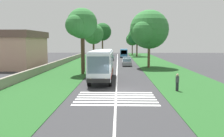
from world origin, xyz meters
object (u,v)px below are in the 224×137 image
Objects in this scene: utility_pole at (84,47)px; roadside_tree_right_2 at (136,36)px; trailing_car_1 at (126,60)px; roadside_tree_right_0 at (148,30)px; pedestrian at (177,82)px; roadside_tree_left_2 at (81,25)px; roadside_tree_right_1 at (132,40)px; trailing_car_2 at (110,58)px; roadside_tree_left_1 at (93,35)px; roadside_building at (13,49)px; trailing_minibus_0 at (124,52)px; coach_bus at (102,63)px; roadside_tree_left_0 at (102,32)px; trailing_car_0 at (127,62)px.

roadside_tree_right_2 is at bearing -15.89° from utility_pole.
trailing_car_1 is 0.41× the size of roadside_tree_right_0.
pedestrian is at bearing -179.41° from roadside_tree_right_0.
roadside_tree_left_2 is 52.96m from roadside_tree_right_1.
trailing_car_1 is at bearing -156.67° from trailing_car_2.
trailing_car_2 is 0.49× the size of roadside_tree_left_1.
roadside_tree_right_0 reaches higher than utility_pole.
roadside_building is at bearing 136.88° from trailing_car_2.
trailing_car_1 is 0.46× the size of roadside_tree_right_2.
trailing_minibus_0 is 0.63× the size of roadside_tree_left_2.
roadside_tree_right_1 is at bearing -11.28° from roadside_tree_left_2.
coach_bus is at bearing 173.11° from roadside_tree_right_1.
roadside_tree_left_0 is at bearing 8.72° from trailing_car_2.
pedestrian is (-20.43, -24.94, -2.48)m from roadside_building.
trailing_car_1 is at bearing -179.50° from trailing_minibus_0.
utility_pole is at bearing 164.11° from roadside_tree_right_2.
roadside_tree_left_2 is 4.23m from utility_pole.
roadside_tree_right_1 is at bearing 0.70° from roadside_tree_right_0.
trailing_car_2 is at bearing -28.55° from roadside_tree_left_1.
utility_pole is (-6.59, 10.89, -2.90)m from roadside_tree_right_0.
trailing_minibus_0 is 15.30m from roadside_tree_right_1.
utility_pole reaches higher than pedestrian.
trailing_car_2 is 0.58× the size of utility_pole.
roadside_tree_left_0 is at bearing 0.14° from roadside_tree_left_1.
trailing_car_0 is 11.95m from roadside_tree_left_1.
trailing_car_1 is at bearing 170.77° from roadside_tree_right_2.
roadside_tree_right_0 reaches higher than coach_bus.
utility_pole reaches higher than trailing_minibus_0.
coach_bus is 1.86× the size of trailing_minibus_0.
roadside_tree_right_1 is 1.06× the size of utility_pole.
trailing_car_2 is (9.06, 3.91, 0.00)m from trailing_car_1.
trailing_car_0 is 24.95m from pedestrian.
roadside_tree_right_2 is (47.80, -7.82, 4.29)m from coach_bus.
roadside_tree_right_2 is (24.52, -3.99, 5.77)m from trailing_car_1.
roadside_tree_right_2 reaches higher than trailing_car_2.
coach_bus is at bearing 170.66° from trailing_car_1.
roadside_tree_right_0 is at bearing 179.42° from roadside_tree_right_2.
roadside_tree_right_0 is (-10.66, -11.23, 0.45)m from roadside_tree_left_1.
roadside_tree_right_0 reaches higher than trailing_car_2.
coach_bus is at bearing -149.47° from roadside_tree_left_2.
trailing_car_0 is at bearing -35.88° from utility_pole.
roadside_tree_left_1 is (-6.75, 3.67, 5.69)m from trailing_car_2.
coach_bus is at bearing 175.17° from trailing_minibus_0.
trailing_car_2 is 0.36× the size of roadside_building.
pedestrian reaches higher than trailing_car_2.
roadside_tree_left_2 reaches higher than roadside_building.
trailing_car_1 is at bearing -9.34° from coach_bus.
coach_bus is 6.60× the size of pedestrian.
utility_pole is (-9.86, 7.13, 3.24)m from trailing_car_0.
utility_pole is (-48.42, -0.41, -4.19)m from roadside_tree_left_0.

